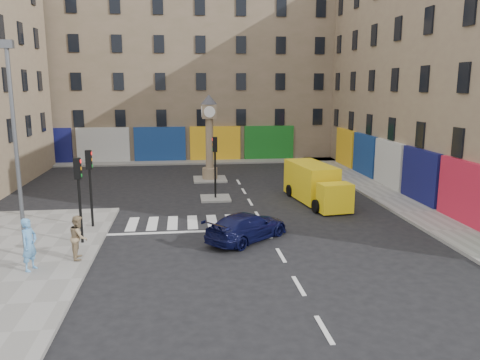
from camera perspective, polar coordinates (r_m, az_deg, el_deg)
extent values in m
plane|color=black|center=(21.27, 3.91, -7.28)|extent=(120.00, 120.00, 0.00)
cube|color=gray|center=(33.00, 15.62, -0.80)|extent=(2.60, 30.00, 0.15)
cube|color=gray|center=(42.52, -7.00, 2.19)|extent=(32.00, 2.40, 0.15)
cube|color=gray|center=(28.65, -3.01, -2.24)|extent=(1.80, 1.80, 0.12)
cube|color=gray|center=(34.50, -3.68, 0.09)|extent=(2.40, 2.40, 0.12)
cube|color=#907D5E|center=(35.26, 26.06, 12.21)|extent=(10.00, 30.00, 16.00)
cube|color=#826C56|center=(47.82, -7.25, 13.32)|extent=(32.00, 10.00, 17.00)
cylinder|color=black|center=(21.14, -18.88, -3.61)|extent=(0.12, 0.12, 2.80)
cube|color=black|center=(20.76, -19.20, 1.33)|extent=(0.28, 0.22, 0.90)
cylinder|color=black|center=(23.43, -17.69, -2.11)|extent=(0.12, 0.12, 2.80)
cube|color=black|center=(23.08, -17.97, 2.37)|extent=(0.28, 0.22, 0.90)
cylinder|color=black|center=(28.34, -3.04, 0.63)|extent=(0.12, 0.12, 2.80)
cube|color=black|center=(28.06, -3.08, 4.35)|extent=(0.28, 0.22, 0.90)
cylinder|color=#595B60|center=(19.83, -25.56, 2.60)|extent=(0.16, 0.16, 8.00)
cube|color=#595B60|center=(19.71, -26.62, 14.60)|extent=(0.50, 0.25, 0.30)
cylinder|color=#907D5E|center=(34.41, -3.69, 0.84)|extent=(1.10, 1.10, 0.80)
cylinder|color=#907D5E|center=(34.08, -3.74, 4.48)|extent=(0.56, 0.56, 3.60)
cube|color=#907D5E|center=(33.88, -3.79, 8.34)|extent=(1.00, 1.00, 1.00)
cylinder|color=white|center=(33.37, -3.74, 8.30)|extent=(0.80, 0.06, 0.80)
cone|color=#333338|center=(33.85, -3.81, 9.78)|extent=(1.20, 1.20, 0.70)
imported|color=#0B0D33|center=(21.01, 0.88, -5.71)|extent=(4.38, 4.12, 1.24)
cube|color=yellow|center=(28.63, 8.62, -0.12)|extent=(2.43, 4.64, 2.12)
cube|color=yellow|center=(25.74, 11.50, -2.14)|extent=(1.89, 1.33, 1.57)
cube|color=black|center=(25.62, 11.58, -1.36)|extent=(1.67, 1.04, 0.65)
cylinder|color=black|center=(25.81, 9.25, -3.19)|extent=(0.33, 0.76, 0.74)
cylinder|color=black|center=(26.59, 12.90, -2.90)|extent=(0.33, 0.76, 0.74)
cylinder|color=black|center=(29.46, 6.08, -1.29)|extent=(0.33, 0.76, 0.74)
cylinder|color=black|center=(30.15, 9.36, -1.08)|extent=(0.33, 0.76, 0.74)
imported|color=#5C9AD3|center=(18.82, -24.31, -7.17)|extent=(0.69, 0.83, 1.96)
imported|color=#9D8461|center=(19.41, -19.07, -6.59)|extent=(0.75, 0.91, 1.73)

